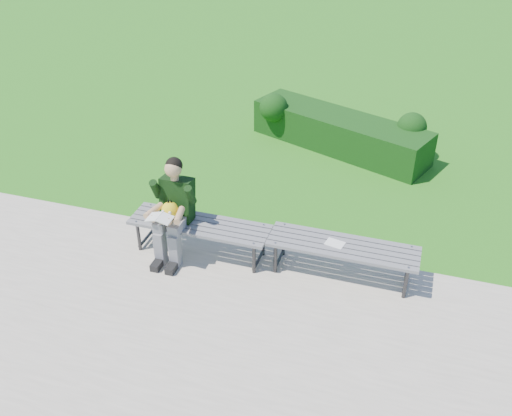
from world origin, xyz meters
The scene contains 7 objects.
ground centered at (0.00, 0.00, 0.00)m, with size 80.00×80.00×0.00m.
walkway centered at (0.00, -1.75, 0.01)m, with size 30.00×3.50×0.02m.
hedge centered at (0.67, 3.10, 0.34)m, with size 3.24×1.90×0.82m.
bench_left centered at (-0.45, -0.47, 0.42)m, with size 1.80×0.50×0.46m.
bench_right centered at (1.36, -0.38, 0.42)m, with size 1.80×0.50×0.46m.
seated_boy centered at (-0.75, -0.56, 0.71)m, with size 0.56×0.76×1.31m.
paper_sheet centered at (1.26, -0.38, 0.47)m, with size 0.25×0.20×0.01m.
Camera 1 is at (2.02, -5.91, 4.48)m, focal length 40.00 mm.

